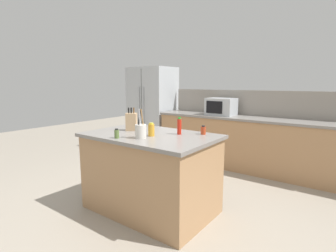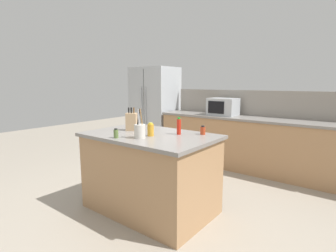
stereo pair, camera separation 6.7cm
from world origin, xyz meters
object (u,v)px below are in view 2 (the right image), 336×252
Objects in this scene: refrigerator at (155,110)px; utensil_crock at (140,131)px; spice_jar_paprika at (203,130)px; hot_sauce_bottle at (179,126)px; spice_jar_oregano at (116,134)px; microwave at (223,107)px; honey_jar at (151,130)px; knife_block at (132,121)px.

refrigerator reaches higher than utensil_crock.
refrigerator is at bearing 141.18° from spice_jar_paprika.
spice_jar_oregano is at bearing -126.05° from hot_sauce_bottle.
utensil_crock is (0.21, -2.44, -0.08)m from microwave.
spice_jar_oregano is (1.70, -2.64, 0.05)m from refrigerator.
utensil_crock is 0.16m from honey_jar.
knife_block is at bearing 164.33° from honey_jar.
microwave is 4.87× the size of spice_jar_paprika.
spice_jar_paprika is at bearing 45.68° from honey_jar.
hot_sauce_bottle is (0.42, 0.58, 0.05)m from spice_jar_oregano.
utensil_crock reaches higher than spice_jar_paprika.
spice_jar_oregano is 0.72m from hot_sauce_bottle.
spice_jar_oregano is 0.52× the size of hot_sauce_bottle.
spice_jar_oregano is 0.99m from spice_jar_paprika.
honey_jar is (0.01, 0.16, -0.01)m from utensil_crock.
honey_jar is at bearing -126.19° from hot_sauce_bottle.
utensil_crock reaches higher than knife_block.
honey_jar is at bearing -84.44° from microwave.
knife_block is at bearing -55.75° from refrigerator.
spice_jar_paprika is at bearing 35.91° from hot_sauce_bottle.
spice_jar_oregano is at bearing -90.11° from microwave.
honey_jar is at bearing -50.35° from refrigerator.
spice_jar_paprika is 0.69× the size of honey_jar.
utensil_crock is 3.07× the size of spice_jar_paprika.
knife_block is 0.48m from spice_jar_oregano.
knife_block reaches higher than hot_sauce_bottle.
microwave is 1.75× the size of knife_block.
utensil_crock is at bearing 35.00° from spice_jar_oregano.
microwave is at bearing 94.90° from utensil_crock.
microwave is at bearing 89.89° from spice_jar_oregano.
refrigerator is at bearing 129.65° from honey_jar.
honey_jar is at bearing 85.59° from utensil_crock.
spice_jar_paprika is (0.65, 0.75, -0.00)m from spice_jar_oregano.
utensil_crock reaches higher than spice_jar_oregano.
honey_jar is (1.93, -2.33, 0.07)m from refrigerator.
hot_sauce_bottle is at bearing 64.09° from utensil_crock.
utensil_crock reaches higher than hot_sauce_bottle.
honey_jar is (0.43, -0.12, -0.04)m from knife_block.
honey_jar is (-0.20, -0.27, -0.02)m from hot_sauce_bottle.
microwave is at bearing -1.72° from refrigerator.
spice_jar_paprika is at bearing -70.67° from microwave.
spice_jar_paprika is 0.52× the size of hot_sauce_bottle.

